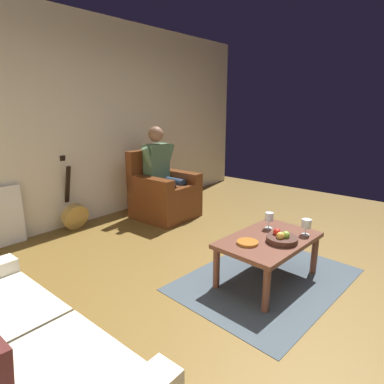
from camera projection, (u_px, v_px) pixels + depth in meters
The scene contains 11 objects.
ground_plane at pixel (287, 282), 3.03m from camera, with size 7.02×7.02×0.00m, color brown.
wall_back at pixel (95, 121), 4.52m from camera, with size 6.25×0.06×2.75m, color beige.
rug at pixel (266, 279), 3.07m from camera, with size 1.67×1.21×0.01m, color #3E4950.
armchair at pixel (163, 194), 4.75m from camera, with size 0.78×0.80×0.97m.
person_seated at pixel (162, 170), 4.66m from camera, with size 0.63×0.59×1.30m.
coffee_table at pixel (269, 244), 2.97m from camera, with size 1.00×0.67×0.42m.
guitar at pixel (74, 213), 4.29m from camera, with size 0.35×0.32×0.97m.
wine_glass_near at pixel (306, 224), 3.01m from camera, with size 0.09×0.09×0.15m.
wine_glass_far at pixel (269, 218), 3.17m from camera, with size 0.08×0.08×0.16m.
fruit_bowl at pixel (282, 238), 2.86m from camera, with size 0.27×0.27×0.11m.
decorative_dish at pixel (248, 243), 2.83m from camera, with size 0.19×0.19×0.02m, color #A86122.
Camera 1 is at (2.64, 1.09, 1.58)m, focal length 30.56 mm.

